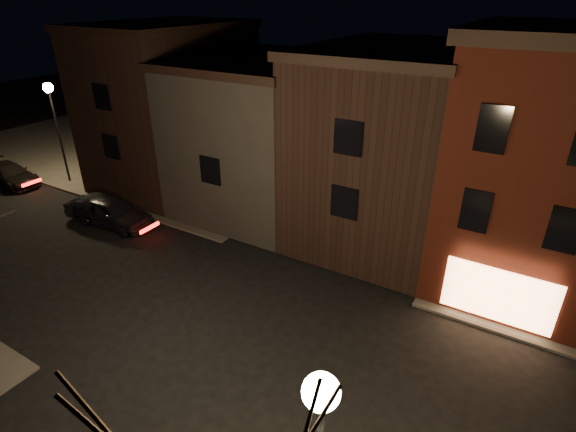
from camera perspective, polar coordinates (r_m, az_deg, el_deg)
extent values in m
plane|color=black|center=(17.72, -5.79, -14.76)|extent=(120.00, 120.00, 0.00)
cube|color=#2D2B28|center=(43.11, -11.68, 10.60)|extent=(30.00, 30.00, 0.12)
cube|color=#44140C|center=(20.97, 28.67, 5.12)|extent=(6.00, 8.00, 10.00)
cube|color=black|center=(19.95, 32.13, 19.19)|extent=(6.50, 8.50, 0.50)
cube|color=#FFAF72|center=(18.91, 25.16, -9.12)|extent=(4.00, 0.12, 2.20)
cube|color=black|center=(23.09, 12.55, 8.28)|extent=(7.00, 10.00, 9.00)
cube|color=black|center=(22.10, 13.82, 19.89)|extent=(7.30, 10.30, 0.40)
cube|color=black|center=(26.29, -2.77, 10.00)|extent=(7.50, 10.00, 8.00)
cube|color=black|center=(25.39, -2.99, 19.11)|extent=(7.80, 10.30, 0.40)
cube|color=black|center=(30.59, -14.51, 13.07)|extent=(7.00, 10.00, 9.50)
cube|color=black|center=(29.87, -15.68, 22.30)|extent=(7.30, 10.30, 0.40)
sphere|color=#FFD18C|center=(7.28, 4.22, -21.40)|extent=(0.60, 0.60, 0.60)
cylinder|color=black|center=(33.06, -26.99, 8.85)|extent=(0.14, 0.14, 6.00)
sphere|color=#FFD18C|center=(32.37, -28.18, 14.17)|extent=(0.60, 0.60, 0.60)
imported|color=black|center=(26.44, -21.38, 0.47)|extent=(4.81, 2.20, 1.60)
imported|color=black|center=(27.18, -22.61, 0.69)|extent=(4.31, 2.01, 1.37)
imported|color=black|center=(35.37, -31.85, 4.54)|extent=(4.89, 2.20, 1.39)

